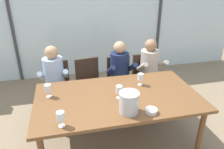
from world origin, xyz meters
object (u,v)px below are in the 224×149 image
object	(u,v)px
tasting_bowl	(151,111)
person_beige_jumper	(151,69)
wine_glass_by_left_taster	(48,88)
wine_glass_center_pour	(119,90)
dining_table	(118,100)
chair_left_of_center	(89,80)
wine_glass_near_bucket	(61,117)
chair_right_of_center	(145,75)
person_navy_polo	(121,72)
ice_bucket_primary	(129,102)
chair_near_curtain	(57,83)
chair_center	(120,78)
wine_glass_by_right_taster	(140,77)
person_pale_blue_shirt	(54,78)

from	to	relation	value
tasting_bowl	person_beige_jumper	bearing A→B (deg)	67.49
wine_glass_by_left_taster	wine_glass_center_pour	distance (m)	0.91
dining_table	person_beige_jumper	xyz separation A→B (m)	(0.82, 0.86, 0.00)
chair_left_of_center	wine_glass_near_bucket	size ratio (longest dim) A/B	5.15
chair_left_of_center	chair_right_of_center	size ratio (longest dim) A/B	1.00
person_navy_polo	ice_bucket_primary	distance (m)	1.28
chair_right_of_center	chair_near_curtain	bearing A→B (deg)	176.17
ice_bucket_primary	tasting_bowl	xyz separation A→B (m)	(0.25, -0.07, -0.11)
ice_bucket_primary	tasting_bowl	distance (m)	0.28
chair_center	wine_glass_near_bucket	bearing A→B (deg)	-127.87
tasting_bowl	wine_glass_near_bucket	world-z (taller)	wine_glass_near_bucket
person_beige_jumper	person_navy_polo	bearing A→B (deg)	176.87
chair_center	wine_glass_center_pour	bearing A→B (deg)	-108.51
chair_left_of_center	chair_center	xyz separation A→B (m)	(0.56, -0.03, 0.00)
chair_right_of_center	wine_glass_near_bucket	world-z (taller)	wine_glass_near_bucket
person_beige_jumper	wine_glass_center_pour	xyz separation A→B (m)	(-0.83, -0.92, 0.18)
chair_right_of_center	person_navy_polo	size ratio (longest dim) A/B	0.74
ice_bucket_primary	chair_right_of_center	bearing A→B (deg)	61.56
chair_right_of_center	wine_glass_by_left_taster	world-z (taller)	wine_glass_by_left_taster
chair_center	person_beige_jumper	distance (m)	0.57
chair_center	person_navy_polo	bearing A→B (deg)	-101.11
wine_glass_by_right_taster	wine_glass_by_left_taster	bearing A→B (deg)	-177.89
tasting_bowl	chair_left_of_center	bearing A→B (deg)	110.18
wine_glass_center_pour	wine_glass_by_right_taster	distance (m)	0.48
chair_left_of_center	chair_right_of_center	world-z (taller)	same
dining_table	ice_bucket_primary	xyz separation A→B (m)	(0.03, -0.38, 0.20)
person_beige_jumper	chair_left_of_center	bearing A→B (deg)	168.67
chair_left_of_center	person_beige_jumper	xyz separation A→B (m)	(1.09, -0.16, 0.17)
chair_center	person_pale_blue_shirt	world-z (taller)	person_pale_blue_shirt
tasting_bowl	person_pale_blue_shirt	bearing A→B (deg)	130.20
person_navy_polo	ice_bucket_primary	xyz separation A→B (m)	(-0.24, -1.24, 0.20)
person_beige_jumper	dining_table	bearing A→B (deg)	-136.79
wine_glass_center_pour	chair_left_of_center	bearing A→B (deg)	103.60
chair_right_of_center	person_navy_polo	bearing A→B (deg)	-167.63
chair_right_of_center	ice_bucket_primary	size ratio (longest dim) A/B	3.48
dining_table	tasting_bowl	distance (m)	0.54
wine_glass_by_right_taster	ice_bucket_primary	bearing A→B (deg)	-120.52
chair_left_of_center	person_pale_blue_shirt	distance (m)	0.62
chair_left_of_center	wine_glass_center_pour	size ratio (longest dim) A/B	5.15
chair_center	person_pale_blue_shirt	distance (m)	1.15
person_pale_blue_shirt	tasting_bowl	world-z (taller)	person_pale_blue_shirt
dining_table	wine_glass_center_pour	world-z (taller)	wine_glass_center_pour
chair_left_of_center	wine_glass_by_left_taster	world-z (taller)	wine_glass_by_left_taster
chair_center	person_beige_jumper	size ratio (longest dim) A/B	0.74
dining_table	person_beige_jumper	distance (m)	1.19
chair_left_of_center	ice_bucket_primary	bearing A→B (deg)	-85.93
person_navy_polo	tasting_bowl	distance (m)	1.32
wine_glass_center_pour	person_beige_jumper	bearing A→B (deg)	47.91
chair_right_of_center	person_beige_jumper	world-z (taller)	person_beige_jumper
person_navy_polo	person_beige_jumper	bearing A→B (deg)	-4.35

